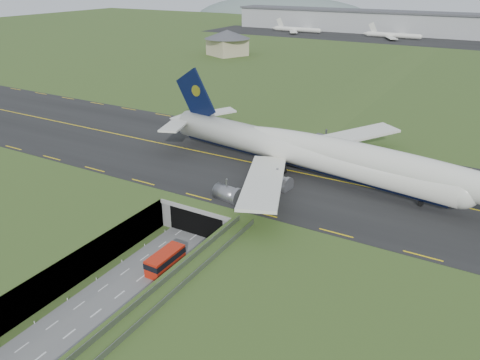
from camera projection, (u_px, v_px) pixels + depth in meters
The scene contains 10 objects.
ground at pixel (171, 256), 83.40m from camera, with size 900.00×900.00×0.00m, color #364F1F.
airfield_deck at pixel (170, 241), 82.18m from camera, with size 800.00×800.00×6.00m, color gray.
trench_road at pixel (143, 277), 77.41m from camera, with size 12.00×75.00×0.20m, color slate.
taxiway at pixel (258, 164), 107.07m from camera, with size 800.00×44.00×0.18m, color black.
tunnel_portal at pixel (220, 203), 95.29m from camera, with size 17.00×22.30×6.00m.
guideway at pixel (146, 315), 61.09m from camera, with size 3.00×53.00×7.05m.
jumbo_jet at pixel (326, 156), 96.87m from camera, with size 93.44×59.86×20.00m.
shuttle_tram at pixel (165, 261), 78.93m from camera, with size 3.05×7.77×3.16m.
service_building at pixel (227, 40), 244.56m from camera, with size 31.82×31.82×13.07m.
cargo_terminal at pixel (442, 25), 315.03m from camera, with size 320.00×67.00×15.60m.
Camera 1 is at (45.92, -55.16, 46.26)m, focal length 35.00 mm.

